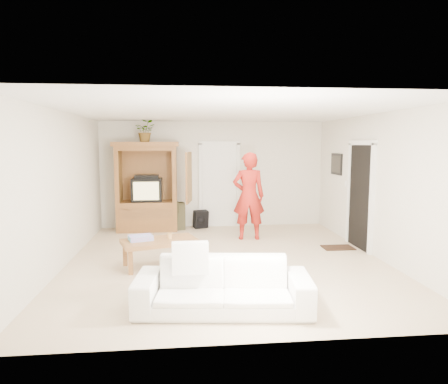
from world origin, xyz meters
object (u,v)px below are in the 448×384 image
Objects in this scene: armoire at (148,193)px; man at (249,196)px; coffee_table at (160,243)px; sofa at (223,285)px.

man is at bearing -26.61° from armoire.
armoire is 2.50m from man.
armoire is at bearing -22.84° from man.
man reaches higher than coffee_table.
sofa is (1.31, -4.78, -0.59)m from armoire.
coffee_table is (-1.80, -1.78, -0.54)m from man.
man is (2.23, -1.12, 0.03)m from armoire.
man is 0.87× the size of sofa.
coffee_table is at bearing 121.17° from sofa.
sofa is 2.09m from coffee_table.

